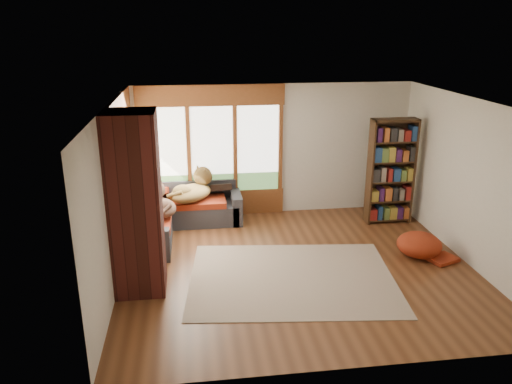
{
  "coord_description": "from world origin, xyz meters",
  "views": [
    {
      "loc": [
        -1.6,
        -6.99,
        3.68
      ],
      "look_at": [
        -0.54,
        1.0,
        0.95
      ],
      "focal_mm": 35.0,
      "sensor_mm": 36.0,
      "label": 1
    }
  ],
  "objects_px": {
    "sectional_sofa": "(175,216)",
    "pouf": "(419,244)",
    "brick_chimney": "(136,205)",
    "bookshelf": "(391,172)",
    "dog_tan": "(193,185)",
    "area_rug": "(292,278)",
    "dog_brindle": "(159,199)"
  },
  "relations": [
    {
      "from": "area_rug",
      "to": "dog_tan",
      "type": "distance_m",
      "value": 2.88
    },
    {
      "from": "area_rug",
      "to": "dog_tan",
      "type": "relative_size",
      "value": 2.92
    },
    {
      "from": "brick_chimney",
      "to": "area_rug",
      "type": "height_order",
      "value": "brick_chimney"
    },
    {
      "from": "pouf",
      "to": "sectional_sofa",
      "type": "bearing_deg",
      "value": 158.87
    },
    {
      "from": "area_rug",
      "to": "dog_tan",
      "type": "height_order",
      "value": "dog_tan"
    },
    {
      "from": "brick_chimney",
      "to": "dog_brindle",
      "type": "xyz_separation_m",
      "value": [
        0.21,
        1.71,
        -0.53
      ]
    },
    {
      "from": "sectional_sofa",
      "to": "area_rug",
      "type": "height_order",
      "value": "sectional_sofa"
    },
    {
      "from": "area_rug",
      "to": "pouf",
      "type": "xyz_separation_m",
      "value": [
        2.25,
        0.49,
        0.2
      ]
    },
    {
      "from": "brick_chimney",
      "to": "dog_tan",
      "type": "height_order",
      "value": "brick_chimney"
    },
    {
      "from": "brick_chimney",
      "to": "sectional_sofa",
      "type": "xyz_separation_m",
      "value": [
        0.45,
        2.05,
        -1.0
      ]
    },
    {
      "from": "area_rug",
      "to": "dog_brindle",
      "type": "bearing_deg",
      "value": 139.76
    },
    {
      "from": "brick_chimney",
      "to": "pouf",
      "type": "bearing_deg",
      "value": 6.2
    },
    {
      "from": "brick_chimney",
      "to": "area_rug",
      "type": "distance_m",
      "value": 2.58
    },
    {
      "from": "bookshelf",
      "to": "pouf",
      "type": "distance_m",
      "value": 1.73
    },
    {
      "from": "sectional_sofa",
      "to": "area_rug",
      "type": "relative_size",
      "value": 0.71
    },
    {
      "from": "bookshelf",
      "to": "dog_tan",
      "type": "bearing_deg",
      "value": 174.83
    },
    {
      "from": "pouf",
      "to": "dog_brindle",
      "type": "xyz_separation_m",
      "value": [
        -4.28,
        1.22,
        0.56
      ]
    },
    {
      "from": "bookshelf",
      "to": "dog_tan",
      "type": "xyz_separation_m",
      "value": [
        -3.73,
        0.34,
        -0.21
      ]
    },
    {
      "from": "sectional_sofa",
      "to": "pouf",
      "type": "height_order",
      "value": "sectional_sofa"
    },
    {
      "from": "dog_brindle",
      "to": "area_rug",
      "type": "bearing_deg",
      "value": -145.99
    },
    {
      "from": "brick_chimney",
      "to": "area_rug",
      "type": "bearing_deg",
      "value": -0.14
    },
    {
      "from": "sectional_sofa",
      "to": "dog_brindle",
      "type": "height_order",
      "value": "dog_brindle"
    },
    {
      "from": "bookshelf",
      "to": "dog_brindle",
      "type": "height_order",
      "value": "bookshelf"
    },
    {
      "from": "pouf",
      "to": "dog_brindle",
      "type": "distance_m",
      "value": 4.48
    },
    {
      "from": "area_rug",
      "to": "bookshelf",
      "type": "xyz_separation_m",
      "value": [
        2.3,
        2.03,
        1.01
      ]
    },
    {
      "from": "brick_chimney",
      "to": "bookshelf",
      "type": "bearing_deg",
      "value": 24.01
    },
    {
      "from": "sectional_sofa",
      "to": "bookshelf",
      "type": "distance_m",
      "value": 4.16
    },
    {
      "from": "dog_tan",
      "to": "dog_brindle",
      "type": "distance_m",
      "value": 0.89
    },
    {
      "from": "sectional_sofa",
      "to": "brick_chimney",
      "type": "bearing_deg",
      "value": -100.41
    },
    {
      "from": "dog_brindle",
      "to": "sectional_sofa",
      "type": "bearing_deg",
      "value": -51.08
    },
    {
      "from": "pouf",
      "to": "brick_chimney",
      "type": "bearing_deg",
      "value": -173.8
    },
    {
      "from": "dog_tan",
      "to": "brick_chimney",
      "type": "bearing_deg",
      "value": -151.45
    }
  ]
}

